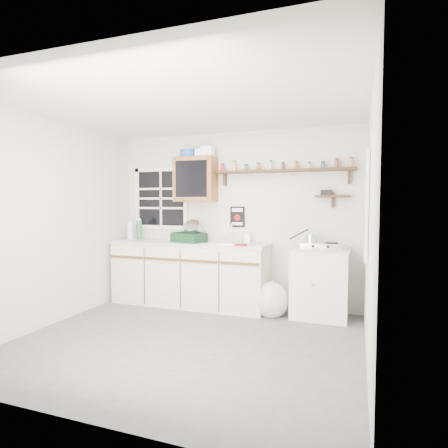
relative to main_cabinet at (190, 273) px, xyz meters
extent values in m
cube|color=#4C4C4F|center=(0.58, -1.30, -0.47)|extent=(3.60, 3.20, 0.02)
cube|color=silver|center=(0.58, -1.30, 2.05)|extent=(3.60, 3.20, 0.02)
cube|color=beige|center=(-1.23, -1.30, 0.79)|extent=(0.02, 3.20, 2.50)
cube|color=beige|center=(2.40, -1.30, 0.79)|extent=(0.02, 3.20, 2.50)
cube|color=beige|center=(0.58, 0.31, 0.79)|extent=(3.60, 0.02, 2.50)
cube|color=beige|center=(0.58, -2.91, 0.79)|extent=(3.60, 0.02, 2.50)
cube|color=beige|center=(0.00, 0.00, -0.02)|extent=(2.27, 0.60, 0.88)
cube|color=#AAADB2|center=(0.00, 0.00, 0.44)|extent=(2.31, 0.62, 0.04)
cube|color=brown|center=(-0.85, -0.31, 0.24)|extent=(0.53, 0.02, 0.03)
cube|color=brown|center=(-0.28, -0.31, 0.24)|extent=(0.53, 0.02, 0.03)
cube|color=brown|center=(0.28, -0.31, 0.24)|extent=(0.53, 0.02, 0.03)
cube|color=brown|center=(0.85, -0.31, 0.24)|extent=(0.53, 0.02, 0.03)
cube|color=silver|center=(1.83, 0.03, -0.02)|extent=(0.70, 0.55, 0.88)
cube|color=#AAADB2|center=(1.83, 0.03, 0.43)|extent=(0.73, 0.57, 0.03)
cube|color=silver|center=(0.53, 0.00, 0.46)|extent=(0.52, 0.44, 0.03)
cylinder|color=silver|center=(0.58, 0.16, 0.60)|extent=(0.02, 0.02, 0.28)
cylinder|color=silver|center=(0.58, 0.10, 0.73)|extent=(0.02, 0.14, 0.02)
cube|color=brown|center=(0.03, 0.15, 1.36)|extent=(0.60, 0.30, 0.65)
cube|color=black|center=(0.03, -0.01, 1.36)|extent=(0.48, 0.02, 0.52)
cylinder|color=#18469C|center=(-0.08, 0.15, 1.74)|extent=(0.24, 0.24, 0.11)
cube|color=white|center=(0.22, 0.15, 1.76)|extent=(0.18, 0.15, 0.14)
cylinder|color=white|center=(0.11, 0.10, 1.74)|extent=(0.12, 0.12, 0.10)
cube|color=black|center=(1.31, 0.21, 1.46)|extent=(1.91, 0.18, 0.04)
cube|color=black|center=(0.45, 0.25, 1.36)|extent=(0.03, 0.10, 0.18)
cube|color=black|center=(2.17, 0.25, 1.36)|extent=(0.03, 0.10, 0.18)
cylinder|color=red|center=(0.43, 0.21, 1.52)|extent=(0.05, 0.05, 0.09)
cylinder|color=black|center=(0.43, 0.21, 1.58)|extent=(0.04, 0.04, 0.02)
cylinder|color=gold|center=(0.61, 0.21, 1.54)|extent=(0.05, 0.05, 0.13)
cylinder|color=black|center=(0.61, 0.21, 1.61)|extent=(0.04, 0.04, 0.02)
cylinder|color=#267226|center=(0.78, 0.21, 1.51)|extent=(0.06, 0.06, 0.07)
cylinder|color=black|center=(0.78, 0.21, 1.56)|extent=(0.05, 0.05, 0.02)
cylinder|color=#99591E|center=(0.96, 0.21, 1.52)|extent=(0.05, 0.05, 0.09)
cylinder|color=black|center=(0.96, 0.21, 1.57)|extent=(0.04, 0.04, 0.02)
cylinder|color=silver|center=(1.13, 0.21, 1.53)|extent=(0.05, 0.05, 0.11)
cylinder|color=black|center=(1.13, 0.21, 1.59)|extent=(0.04, 0.04, 0.02)
cylinder|color=#4C2614|center=(1.31, 0.21, 1.52)|extent=(0.05, 0.05, 0.08)
cylinder|color=black|center=(1.31, 0.21, 1.57)|extent=(0.04, 0.04, 0.02)
cylinder|color=#B24C19|center=(1.48, 0.21, 1.52)|extent=(0.05, 0.05, 0.09)
cylinder|color=black|center=(1.48, 0.21, 1.58)|extent=(0.04, 0.04, 0.02)
cylinder|color=gold|center=(1.66, 0.21, 1.51)|extent=(0.05, 0.05, 0.07)
cylinder|color=black|center=(1.66, 0.21, 1.56)|extent=(0.04, 0.04, 0.02)
cylinder|color=#334C8C|center=(1.83, 0.21, 1.51)|extent=(0.05, 0.05, 0.07)
cylinder|color=black|center=(1.83, 0.21, 1.56)|extent=(0.05, 0.05, 0.02)
cylinder|color=maroon|center=(2.01, 0.21, 1.53)|extent=(0.05, 0.05, 0.11)
cylinder|color=black|center=(2.01, 0.21, 1.59)|extent=(0.05, 0.05, 0.02)
cylinder|color=#BF8C3F|center=(2.19, 0.21, 1.53)|extent=(0.05, 0.05, 0.11)
cylinder|color=black|center=(2.19, 0.21, 1.60)|extent=(0.05, 0.05, 0.02)
cube|color=black|center=(1.96, 0.22, 1.11)|extent=(0.45, 0.15, 0.03)
cube|color=black|center=(1.96, 0.26, 1.03)|extent=(0.03, 0.08, 0.14)
cube|color=black|center=(1.88, 0.22, 1.16)|extent=(0.14, 0.10, 0.07)
cube|color=black|center=(0.63, 0.29, 0.82)|extent=(0.22, 0.01, 0.30)
cube|color=white|center=(0.63, 0.28, 0.92)|extent=(0.16, 0.00, 0.05)
cylinder|color=#A50C0C|center=(0.63, 0.28, 0.81)|extent=(0.09, 0.01, 0.09)
cube|color=white|center=(0.63, 0.28, 0.72)|extent=(0.16, 0.00, 0.04)
cube|color=black|center=(-0.62, 0.29, 1.09)|extent=(0.85, 0.02, 0.90)
cube|color=silver|center=(-0.62, 0.29, 1.09)|extent=(0.93, 0.03, 0.98)
cube|color=black|center=(2.37, -0.75, 0.99)|extent=(0.02, 0.70, 1.00)
cube|color=silver|center=(2.37, -0.75, 0.99)|extent=(0.03, 0.78, 1.08)
cylinder|color=silver|center=(-0.99, -0.01, 0.58)|extent=(0.09, 0.09, 0.25)
cylinder|color=white|center=(-0.99, -0.01, 0.72)|extent=(0.05, 0.05, 0.03)
cylinder|color=#236933|center=(-0.87, 0.06, 0.61)|extent=(0.08, 0.08, 0.29)
cylinder|color=white|center=(-0.87, 0.06, 0.77)|extent=(0.04, 0.04, 0.03)
cube|color=black|center=(0.00, -0.02, 0.52)|extent=(0.49, 0.41, 0.13)
cylinder|color=silver|center=(0.06, -0.02, 0.65)|extent=(0.27, 0.30, 0.26)
imported|color=white|center=(0.82, 0.16, 0.54)|extent=(0.09, 0.09, 0.17)
cube|color=maroon|center=(0.83, -0.19, 0.47)|extent=(0.16, 0.14, 0.02)
cube|color=silver|center=(1.85, 0.01, 0.48)|extent=(0.51, 0.27, 0.06)
cylinder|color=black|center=(1.73, 0.01, 0.52)|extent=(0.15, 0.15, 0.01)
cylinder|color=black|center=(1.98, 0.01, 0.52)|extent=(0.15, 0.15, 0.01)
cylinder|color=silver|center=(1.73, 0.01, 0.57)|extent=(0.17, 0.17, 0.11)
cylinder|color=black|center=(1.55, 0.09, 0.61)|extent=(0.29, 0.21, 0.17)
ellipsoid|color=silver|center=(1.23, -0.13, -0.25)|extent=(0.44, 0.40, 0.46)
cone|color=silver|center=(1.25, -0.13, -0.04)|extent=(0.13, 0.13, 0.13)
camera|label=1|loc=(2.29, -4.88, 1.03)|focal=30.00mm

